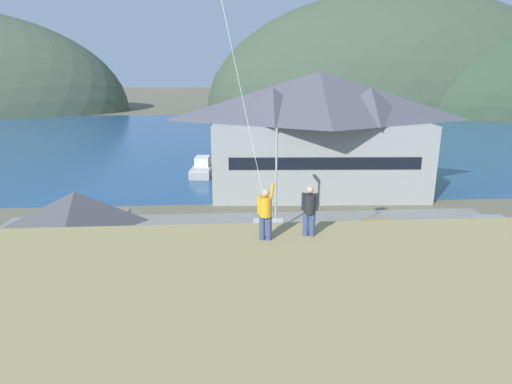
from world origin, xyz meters
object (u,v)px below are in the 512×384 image
person_companion (310,209)px  parked_car_mid_row_far (407,281)px  moored_boat_outer_mooring (263,167)px  parked_car_front_row_end (504,277)px  storage_shed_near_lot (79,236)px  parked_car_back_row_right (490,230)px  moored_boat_wharfside (203,168)px  parked_car_front_row_silver (210,287)px  parked_car_corner_spot (209,245)px  wharf_dock (232,165)px  parking_light_pole (276,174)px  parked_car_lone_by_shed (15,245)px  parked_car_front_row_red (270,233)px  harbor_lodge (318,129)px  storage_shed_waterside (268,173)px  parked_car_mid_row_center (303,272)px  parked_car_mid_row_near (381,234)px  person_kite_flyer (266,212)px

person_companion → parked_car_mid_row_far: bearing=45.9°
moored_boat_outer_mooring → parked_car_front_row_end: 32.35m
storage_shed_near_lot → person_companion: bearing=-42.1°
parked_car_back_row_right → person_companion: (-15.93, -14.38, 6.51)m
moored_boat_wharfside → parked_car_front_row_silver: moored_boat_wharfside is taller
parked_car_corner_spot → parked_car_back_row_right: bearing=4.6°
wharf_dock → parking_light_pole: (3.04, -23.05, 4.28)m
parked_car_lone_by_shed → parked_car_front_row_red: bearing=3.3°
parked_car_lone_by_shed → parking_light_pole: (17.62, 4.10, 3.56)m
parked_car_mid_row_far → moored_boat_outer_mooring: bearing=99.9°
harbor_lodge → storage_shed_waterside: size_ratio=3.76×
parked_car_corner_spot → parked_car_front_row_red: 4.57m
parked_car_mid_row_far → parked_car_front_row_red: bearing=131.8°
storage_shed_waterside → moored_boat_outer_mooring: 9.80m
storage_shed_near_lot → parked_car_back_row_right: storage_shed_near_lot is taller
parked_car_mid_row_center → parked_car_front_row_red: size_ratio=1.00×
parking_light_pole → parked_car_front_row_silver: bearing=-113.3°
storage_shed_waterside → moored_boat_outer_mooring: storage_shed_waterside is taller
moored_boat_outer_mooring → parked_car_back_row_right: (14.40, -23.27, 0.34)m
moored_boat_wharfside → parked_car_mid_row_near: size_ratio=1.74×
moored_boat_wharfside → wharf_dock: bearing=40.1°
parked_car_lone_by_shed → storage_shed_near_lot: bearing=-32.1°
harbor_lodge → parked_car_mid_row_far: (0.59, -22.14, -5.34)m
wharf_dock → moored_boat_wharfside: moored_boat_wharfside is taller
parked_car_mid_row_far → person_kite_flyer: 12.90m
moored_boat_outer_mooring → parked_car_mid_row_far: moored_boat_outer_mooring is taller
wharf_dock → parked_car_back_row_right: (18.12, -26.42, 0.71)m
parked_car_lone_by_shed → person_companion: bearing=-39.2°
parked_car_mid_row_center → harbor_lodge: bearing=76.9°
parked_car_mid_row_far → parked_car_front_row_silver: bearing=-179.7°
parked_car_front_row_silver → parked_car_mid_row_far: same height
wharf_dock → parked_car_mid_row_center: 32.53m
parked_car_mid_row_near → parked_car_front_row_end: size_ratio=1.01×
parked_car_lone_by_shed → person_kite_flyer: 21.65m
wharf_dock → parked_car_front_row_red: bearing=-85.0°
harbor_lodge → person_companion: size_ratio=12.77×
moored_boat_wharfside → parked_car_corner_spot: bearing=-86.3°
parked_car_front_row_silver → parked_car_front_row_red: same height
parked_car_front_row_silver → harbor_lodge: bearing=65.7°
harbor_lodge → moored_boat_wharfside: size_ratio=2.97×
storage_shed_near_lot → parked_car_front_row_end: bearing=-7.3°
parked_car_mid_row_near → parked_car_mid_row_center: bearing=-139.5°
storage_shed_near_lot → parked_car_mid_row_center: (12.78, -1.77, -1.81)m
storage_shed_near_lot → parked_car_front_row_silver: 8.44m
person_kite_flyer → storage_shed_near_lot: bearing=133.1°
moored_boat_wharfside → storage_shed_waterside: bearing=-55.0°
storage_shed_waterside → wharf_dock: 13.41m
parked_car_mid_row_near → moored_boat_outer_mooring: bearing=104.9°
storage_shed_near_lot → person_kite_flyer: size_ratio=3.52×
parked_car_corner_spot → parked_car_lone_by_shed: same height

